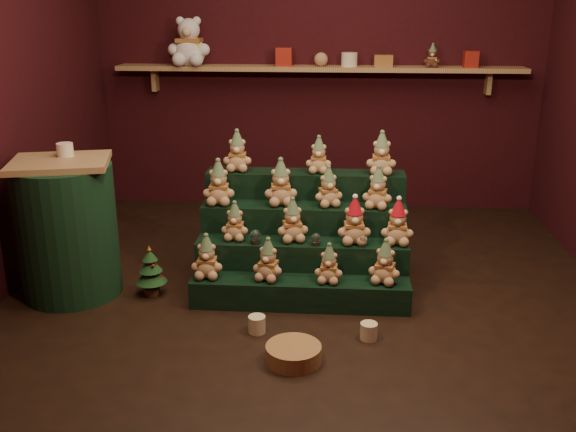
# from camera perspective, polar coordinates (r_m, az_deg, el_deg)

# --- Properties ---
(ground) EXTENTS (4.00, 4.00, 0.00)m
(ground) POSITION_cam_1_polar(r_m,az_deg,el_deg) (4.34, 1.80, -6.87)
(ground) COLOR black
(ground) RESTS_ON ground
(back_wall) EXTENTS (4.00, 0.10, 2.80)m
(back_wall) POSITION_cam_1_polar(r_m,az_deg,el_deg) (5.99, 2.81, 14.09)
(back_wall) COLOR black
(back_wall) RESTS_ON ground
(front_wall) EXTENTS (4.00, 0.10, 2.80)m
(front_wall) POSITION_cam_1_polar(r_m,az_deg,el_deg) (1.93, -0.40, 4.65)
(front_wall) COLOR black
(front_wall) RESTS_ON ground
(back_shelf) EXTENTS (3.60, 0.26, 0.24)m
(back_shelf) POSITION_cam_1_polar(r_m,az_deg,el_deg) (5.82, 2.75, 12.92)
(back_shelf) COLOR tan
(back_shelf) RESTS_ON ground
(riser_tier_front) EXTENTS (1.40, 0.22, 0.18)m
(riser_tier_front) POSITION_cam_1_polar(r_m,az_deg,el_deg) (4.14, 1.06, -6.86)
(riser_tier_front) COLOR black
(riser_tier_front) RESTS_ON ground
(riser_tier_midfront) EXTENTS (1.40, 0.22, 0.36)m
(riser_tier_midfront) POSITION_cam_1_polar(r_m,az_deg,el_deg) (4.30, 1.22, -4.52)
(riser_tier_midfront) COLOR black
(riser_tier_midfront) RESTS_ON ground
(riser_tier_midback) EXTENTS (1.40, 0.22, 0.54)m
(riser_tier_midback) POSITION_cam_1_polar(r_m,az_deg,el_deg) (4.47, 1.38, -2.35)
(riser_tier_midback) COLOR black
(riser_tier_midback) RESTS_ON ground
(riser_tier_back) EXTENTS (1.40, 0.22, 0.72)m
(riser_tier_back) POSITION_cam_1_polar(r_m,az_deg,el_deg) (4.65, 1.52, -0.35)
(riser_tier_back) COLOR black
(riser_tier_back) RESTS_ON ground
(teddy_0) EXTENTS (0.21, 0.19, 0.28)m
(teddy_0) POSITION_cam_1_polar(r_m,az_deg,el_deg) (4.12, -7.23, -3.59)
(teddy_0) COLOR tan
(teddy_0) RESTS_ON riser_tier_front
(teddy_1) EXTENTS (0.23, 0.22, 0.27)m
(teddy_1) POSITION_cam_1_polar(r_m,az_deg,el_deg) (4.06, -1.77, -3.89)
(teddy_1) COLOR tan
(teddy_1) RESTS_ON riser_tier_front
(teddy_2) EXTENTS (0.19, 0.18, 0.25)m
(teddy_2) POSITION_cam_1_polar(r_m,az_deg,el_deg) (4.04, 3.66, -4.24)
(teddy_2) COLOR tan
(teddy_2) RESTS_ON riser_tier_front
(teddy_3) EXTENTS (0.24, 0.23, 0.28)m
(teddy_3) POSITION_cam_1_polar(r_m,az_deg,el_deg) (4.06, 8.64, -4.05)
(teddy_3) COLOR tan
(teddy_3) RESTS_ON riser_tier_front
(teddy_4) EXTENTS (0.19, 0.17, 0.25)m
(teddy_4) POSITION_cam_1_polar(r_m,az_deg,el_deg) (4.24, -4.74, -0.46)
(teddy_4) COLOR tan
(teddy_4) RESTS_ON riser_tier_midfront
(teddy_5) EXTENTS (0.24, 0.23, 0.29)m
(teddy_5) POSITION_cam_1_polar(r_m,az_deg,el_deg) (4.20, 0.40, -0.36)
(teddy_5) COLOR tan
(teddy_5) RESTS_ON riser_tier_midfront
(teddy_6) EXTENTS (0.23, 0.21, 0.30)m
(teddy_6) POSITION_cam_1_polar(r_m,az_deg,el_deg) (4.18, 5.92, -0.44)
(teddy_6) COLOR tan
(teddy_6) RESTS_ON riser_tier_midfront
(teddy_7) EXTENTS (0.22, 0.20, 0.29)m
(teddy_7) POSITION_cam_1_polar(r_m,az_deg,el_deg) (4.21, 9.73, -0.55)
(teddy_7) COLOR tan
(teddy_7) RESTS_ON riser_tier_midfront
(teddy_8) EXTENTS (0.23, 0.21, 0.30)m
(teddy_8) POSITION_cam_1_polar(r_m,az_deg,el_deg) (4.40, -6.18, 2.97)
(teddy_8) COLOR tan
(teddy_8) RESTS_ON riser_tier_midback
(teddy_9) EXTENTS (0.25, 0.23, 0.31)m
(teddy_9) POSITION_cam_1_polar(r_m,az_deg,el_deg) (4.36, -0.65, 3.01)
(teddy_9) COLOR tan
(teddy_9) RESTS_ON riser_tier_midback
(teddy_10) EXTENTS (0.24, 0.23, 0.27)m
(teddy_10) POSITION_cam_1_polar(r_m,az_deg,el_deg) (4.34, 3.60, 2.62)
(teddy_10) COLOR tan
(teddy_10) RESTS_ON riser_tier_midback
(teddy_11) EXTENTS (0.24, 0.22, 0.28)m
(teddy_11) POSITION_cam_1_polar(r_m,az_deg,el_deg) (4.33, 8.00, 2.50)
(teddy_11) COLOR tan
(teddy_11) RESTS_ON riser_tier_midback
(teddy_12) EXTENTS (0.21, 0.19, 0.28)m
(teddy_12) POSITION_cam_1_polar(r_m,az_deg,el_deg) (4.55, -4.53, 5.77)
(teddy_12) COLOR tan
(teddy_12) RESTS_ON riser_tier_back
(teddy_13) EXTENTS (0.18, 0.17, 0.25)m
(teddy_13) POSITION_cam_1_polar(r_m,az_deg,el_deg) (4.50, 2.75, 5.44)
(teddy_13) COLOR tan
(teddy_13) RESTS_ON riser_tier_back
(teddy_14) EXTENTS (0.21, 0.19, 0.29)m
(teddy_14) POSITION_cam_1_polar(r_m,az_deg,el_deg) (4.50, 8.31, 5.54)
(teddy_14) COLOR tan
(teddy_14) RESTS_ON riser_tier_back
(snow_globe_a) EXTENTS (0.07, 0.07, 0.09)m
(snow_globe_a) POSITION_cam_1_polar(r_m,az_deg,el_deg) (4.18, -2.92, -1.85)
(snow_globe_a) COLOR black
(snow_globe_a) RESTS_ON riser_tier_midfront
(snow_globe_b) EXTENTS (0.06, 0.06, 0.08)m
(snow_globe_b) POSITION_cam_1_polar(r_m,az_deg,el_deg) (4.16, 2.49, -2.06)
(snow_globe_b) COLOR black
(snow_globe_b) RESTS_ON riser_tier_midfront
(snow_globe_c) EXTENTS (0.06, 0.06, 0.08)m
(snow_globe_c) POSITION_cam_1_polar(r_m,az_deg,el_deg) (4.16, 6.65, -2.19)
(snow_globe_c) COLOR black
(snow_globe_c) RESTS_ON riser_tier_midfront
(side_table) EXTENTS (0.70, 0.64, 0.92)m
(side_table) POSITION_cam_1_polar(r_m,az_deg,el_deg) (4.43, -19.02, -1.08)
(side_table) COLOR tan
(side_table) RESTS_ON ground
(table_ornament) EXTENTS (0.11, 0.11, 0.08)m
(table_ornament) POSITION_cam_1_polar(r_m,az_deg,el_deg) (4.39, -19.21, 5.60)
(table_ornament) COLOR beige
(table_ornament) RESTS_ON side_table
(mini_christmas_tree) EXTENTS (0.21, 0.21, 0.35)m
(mini_christmas_tree) POSITION_cam_1_polar(r_m,az_deg,el_deg) (4.35, -12.11, -4.80)
(mini_christmas_tree) COLOR #4C2D1B
(mini_christmas_tree) RESTS_ON ground
(mug_left) EXTENTS (0.10, 0.10, 0.10)m
(mug_left) POSITION_cam_1_polar(r_m,az_deg,el_deg) (3.85, -2.78, -9.59)
(mug_left) COLOR beige
(mug_left) RESTS_ON ground
(mug_right) EXTENTS (0.10, 0.10, 0.10)m
(mug_right) POSITION_cam_1_polar(r_m,az_deg,el_deg) (3.80, 7.19, -10.12)
(mug_right) COLOR beige
(mug_right) RESTS_ON ground
(wicker_basket) EXTENTS (0.37, 0.37, 0.10)m
(wicker_basket) POSITION_cam_1_polar(r_m,az_deg,el_deg) (3.56, 0.49, -12.14)
(wicker_basket) COLOR #9F7840
(wicker_basket) RESTS_ON ground
(white_bear) EXTENTS (0.38, 0.34, 0.53)m
(white_bear) POSITION_cam_1_polar(r_m,az_deg,el_deg) (5.91, -8.79, 15.62)
(white_bear) COLOR silver
(white_bear) RESTS_ON back_shelf
(brown_bear) EXTENTS (0.15, 0.14, 0.19)m
(brown_bear) POSITION_cam_1_polar(r_m,az_deg,el_deg) (5.84, 12.71, 13.72)
(brown_bear) COLOR #4A2718
(brown_bear) RESTS_ON back_shelf
(gift_tin_red_a) EXTENTS (0.14, 0.14, 0.16)m
(gift_tin_red_a) POSITION_cam_1_polar(r_m,az_deg,el_deg) (5.81, -0.35, 13.97)
(gift_tin_red_a) COLOR #AB261A
(gift_tin_red_a) RESTS_ON back_shelf
(gift_tin_cream) EXTENTS (0.14, 0.14, 0.12)m
(gift_tin_cream) POSITION_cam_1_polar(r_m,az_deg,el_deg) (5.79, 5.47, 13.68)
(gift_tin_cream) COLOR beige
(gift_tin_cream) RESTS_ON back_shelf
(gift_tin_red_b) EXTENTS (0.12, 0.12, 0.14)m
(gift_tin_red_b) POSITION_cam_1_polar(r_m,az_deg,el_deg) (5.91, 15.92, 13.26)
(gift_tin_red_b) COLOR #AB261A
(gift_tin_red_b) RESTS_ON back_shelf
(shelf_plush_ball) EXTENTS (0.12, 0.12, 0.12)m
(shelf_plush_ball) POSITION_cam_1_polar(r_m,az_deg,el_deg) (5.79, 2.95, 13.73)
(shelf_plush_ball) COLOR tan
(shelf_plush_ball) RESTS_ON back_shelf
(scarf_gift_box) EXTENTS (0.16, 0.10, 0.10)m
(scarf_gift_box) POSITION_cam_1_polar(r_m,az_deg,el_deg) (5.81, 8.47, 13.48)
(scarf_gift_box) COLOR #D8521E
(scarf_gift_box) RESTS_ON back_shelf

